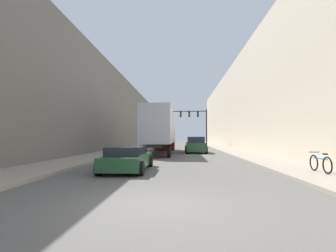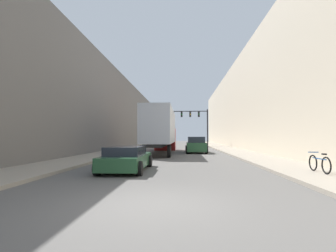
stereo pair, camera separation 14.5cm
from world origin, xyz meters
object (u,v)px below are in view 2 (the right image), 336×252
Objects in this scene: suv_car at (196,145)px; semi_truck at (161,130)px; sedan_car at (127,159)px; traffic_signal_gantry at (198,120)px; parked_bicycle at (319,164)px.

semi_truck is at bearing -162.94° from suv_car.
traffic_signal_gantry is (5.24, 30.53, 3.83)m from sedan_car.
sedan_car is 15.51m from suv_car.
suv_car reaches higher than sedan_car.
traffic_signal_gantry is (1.11, 15.58, 3.63)m from suv_car.
suv_car is (4.13, 14.95, 0.21)m from sedan_car.
semi_truck is at bearing -105.71° from traffic_signal_gantry.
traffic_signal_gantry is at bearing 80.26° from sedan_car.
traffic_signal_gantry is at bearing 74.29° from semi_truck.
semi_truck is at bearing 118.13° from parked_bicycle.
parked_bicycle is at bearing -74.46° from suv_car.
traffic_signal_gantry reaches higher than semi_truck.
semi_truck reaches higher than suv_car.
traffic_signal_gantry reaches higher than parked_bicycle.
sedan_car is at bearing -99.74° from traffic_signal_gantry.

